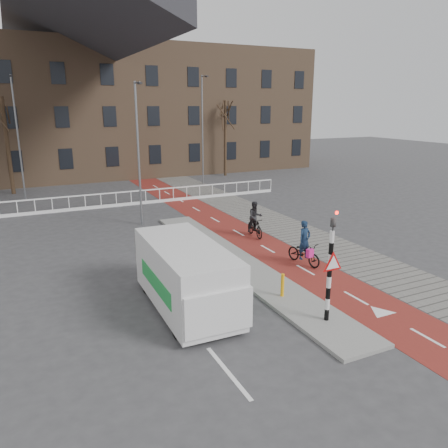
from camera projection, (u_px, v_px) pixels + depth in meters
name	position (u px, v px, depth m)	size (l,w,h in m)	color
ground	(304.00, 295.00, 15.59)	(120.00, 120.00, 0.00)	#38383A
bike_lane	(222.00, 224.00, 24.91)	(2.50, 60.00, 0.01)	maroon
sidewalk	(265.00, 218.00, 26.08)	(3.00, 60.00, 0.01)	slate
curb_island	(236.00, 262.00, 18.76)	(1.80, 16.00, 0.12)	gray
traffic_signal	(331.00, 263.00, 13.06)	(0.80, 0.80, 3.68)	black
bollard	(282.00, 285.00, 15.14)	(0.12, 0.12, 0.82)	#F3A20D
cyclist_near	(304.00, 250.00, 18.48)	(0.94, 1.89, 1.90)	black
cyclist_far	(255.00, 222.00, 22.30)	(0.82, 1.73, 1.84)	black
van	(186.00, 275.00, 14.34)	(2.17, 5.20, 2.22)	silver
railing	(85.00, 205.00, 28.22)	(28.00, 0.10, 0.99)	silver
townhouse_row	(76.00, 91.00, 40.12)	(46.00, 10.00, 15.90)	#7F6047
tree_mid	(8.00, 146.00, 32.42)	(0.30, 0.30, 7.15)	#302315
tree_right	(225.00, 139.00, 41.06)	(0.26, 0.26, 6.95)	#302315
streetlight_near	(139.00, 156.00, 23.73)	(0.12, 0.12, 7.77)	slate
streetlight_left	(18.00, 140.00, 29.91)	(0.12, 0.12, 8.51)	slate
streetlight_right	(202.00, 131.00, 36.37)	(0.12, 0.12, 8.88)	slate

